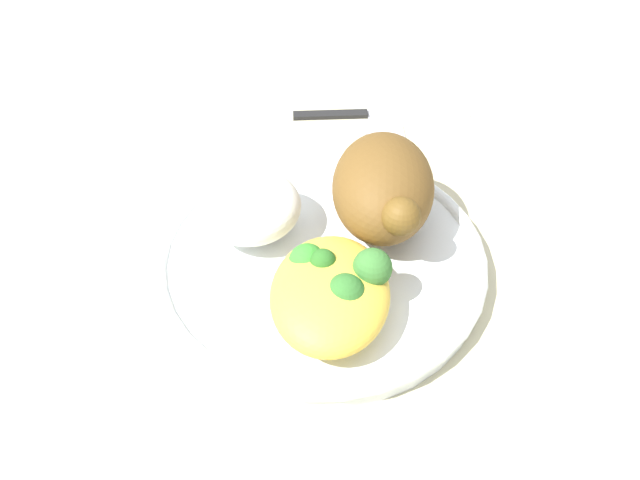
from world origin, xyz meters
TOP-DOWN VIEW (x-y plane):
  - ground_plane at (0.00, 0.00)m, footprint 2.00×2.00m
  - plate at (0.00, 0.00)m, footprint 0.27×0.27m
  - roasted_chicken at (-0.04, 0.05)m, footprint 0.12×0.08m
  - rice_pile at (-0.02, -0.06)m, footprint 0.08×0.08m
  - mac_cheese_with_broccoli at (0.06, 0.01)m, footprint 0.11×0.09m
  - fork at (-0.19, 0.01)m, footprint 0.03×0.14m
  - knife at (-0.22, 0.03)m, footprint 0.04×0.19m

SIDE VIEW (x-z plane):
  - ground_plane at x=0.00m, z-range 0.00..0.00m
  - fork at x=-0.19m, z-range 0.00..0.01m
  - knife at x=-0.22m, z-range 0.00..0.01m
  - plate at x=0.00m, z-range 0.00..0.02m
  - mac_cheese_with_broccoli at x=0.06m, z-range 0.02..0.07m
  - rice_pile at x=-0.02m, z-range 0.02..0.07m
  - roasted_chicken at x=-0.04m, z-range 0.02..0.09m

